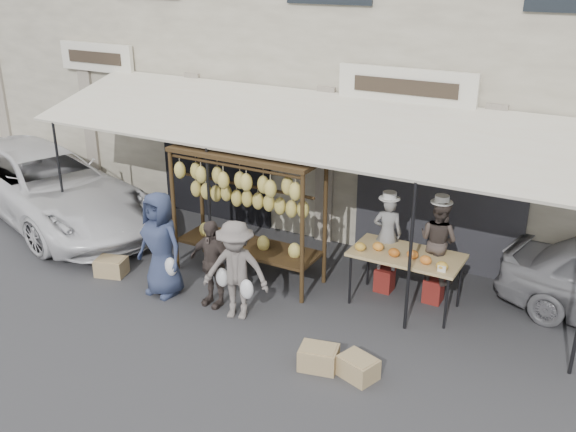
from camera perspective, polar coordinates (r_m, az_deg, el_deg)
name	(u,v)px	position (r m, az deg, el deg)	size (l,w,h in m)	color
ground_plane	(222,321)	(9.95, -5.85, -9.23)	(90.00, 90.00, 0.00)	#2D2D30
shophouse	(389,33)	(14.38, 9.01, 15.75)	(24.00, 6.15, 7.30)	beige
awning	(295,124)	(10.76, 0.63, 8.18)	(10.00, 2.35, 2.92)	beige
banana_rack	(245,191)	(10.58, -3.83, 2.21)	(2.60, 0.90, 2.24)	#332212
produce_table	(405,256)	(10.05, 10.40, -3.54)	(1.70, 0.90, 1.04)	tan
vendor_left	(387,233)	(10.41, 8.82, -1.54)	(0.46, 0.30, 1.26)	gray
vendor_right	(438,241)	(10.20, 13.20, -2.14)	(0.65, 0.51, 1.34)	#463B36
customer_left	(161,244)	(10.48, -11.26, -2.47)	(0.86, 0.56, 1.76)	#2E3856
customer_mid	(212,263)	(10.08, -6.77, -4.19)	(0.84, 0.35, 1.44)	#413732
customer_right	(236,270)	(9.67, -4.66, -4.84)	(1.02, 0.59, 1.58)	slate
stool_left	(384,279)	(10.77, 8.57, -5.60)	(0.28, 0.28, 0.40)	maroon
stool_right	(433,290)	(10.58, 12.80, -6.44)	(0.29, 0.29, 0.40)	maroon
crate_near_a	(319,358)	(8.82, 2.74, -12.47)	(0.51, 0.38, 0.30)	tan
crate_near_b	(358,368)	(8.69, 6.24, -13.25)	(0.48, 0.37, 0.29)	tan
crate_far	(111,267)	(11.59, -15.42, -4.37)	(0.50, 0.38, 0.30)	tan
van	(43,167)	(14.59, -20.97, 4.08)	(2.26, 4.89, 2.04)	white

